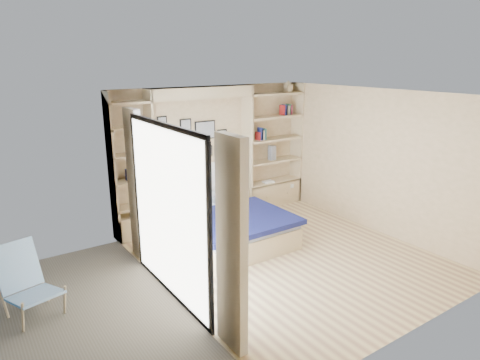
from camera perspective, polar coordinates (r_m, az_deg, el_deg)
ground at (r=6.82m, az=6.28°, el=-10.08°), size 4.50×4.50×0.00m
room_shell at (r=7.39m, az=-3.43°, el=0.99°), size 4.50×4.50×4.50m
bed at (r=7.28m, az=-1.97°, el=-5.90°), size 1.73×2.21×1.07m
photo_gallery at (r=7.84m, az=-6.57°, el=5.74°), size 1.48×0.02×0.82m
reading_lamps at (r=7.83m, az=-4.71°, el=2.00°), size 1.92×0.12×0.15m
shelf_decor at (r=8.52m, az=3.11°, el=7.18°), size 3.55×0.23×2.03m
deck at (r=5.51m, az=-25.35°, el=-18.54°), size 3.20×4.00×0.05m
deck_chair at (r=5.84m, az=-26.60°, el=-12.02°), size 0.70×0.95×0.86m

